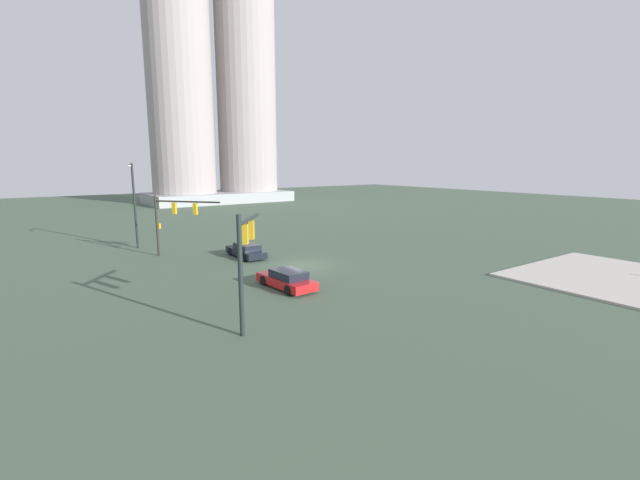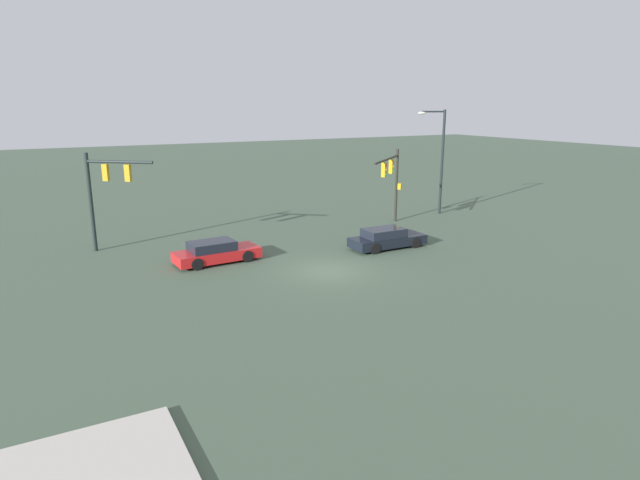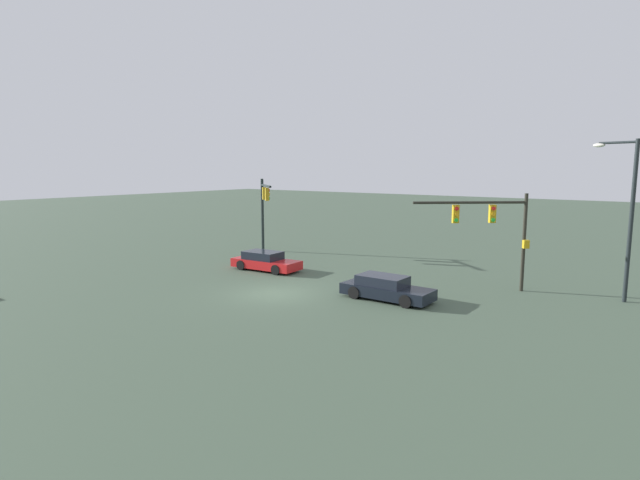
# 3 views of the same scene
# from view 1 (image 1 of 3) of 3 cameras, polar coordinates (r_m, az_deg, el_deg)

# --- Properties ---
(ground_plane) EXTENTS (188.14, 188.14, 0.00)m
(ground_plane) POSITION_cam_1_polar(r_m,az_deg,el_deg) (33.90, -2.24, -3.38)
(ground_plane) COLOR #415442
(sidewalk_corner) EXTENTS (12.72, 12.39, 0.15)m
(sidewalk_corner) POSITION_cam_1_polar(r_m,az_deg,el_deg) (36.17, 35.44, -4.31)
(sidewalk_corner) COLOR #B6B0A5
(sidewalk_corner) RESTS_ON ground
(traffic_signal_near_corner) EXTENTS (2.69, 3.29, 5.70)m
(traffic_signal_near_corner) POSITION_cam_1_polar(r_m,az_deg,el_deg) (20.62, -9.98, -1.43)
(traffic_signal_near_corner) COLOR black
(traffic_signal_near_corner) RESTS_ON ground
(traffic_signal_opposite_side) EXTENTS (4.05, 5.00, 5.24)m
(traffic_signal_opposite_side) POSITION_cam_1_polar(r_m,az_deg,el_deg) (38.44, -18.91, 3.22)
(traffic_signal_opposite_side) COLOR black
(traffic_signal_opposite_side) RESTS_ON ground
(streetlamp_curved_arm) EXTENTS (0.91, 2.14, 7.94)m
(streetlamp_curved_arm) POSITION_cam_1_polar(r_m,az_deg,el_deg) (43.49, -23.48, 4.91)
(streetlamp_curved_arm) COLOR black
(streetlamp_curved_arm) RESTS_ON ground
(highrise_twin_tower) EXTENTS (28.07, 14.14, 59.74)m
(highrise_twin_tower) POSITION_cam_1_polar(r_m,az_deg,el_deg) (94.29, -14.04, 23.13)
(highrise_twin_tower) COLOR gray
(highrise_twin_tower) RESTS_ON ground
(sedan_car_approaching) EXTENTS (1.83, 4.66, 1.21)m
(sedan_car_approaching) POSITION_cam_1_polar(r_m,az_deg,el_deg) (37.17, -9.78, -1.41)
(sedan_car_approaching) COLOR black
(sedan_car_approaching) RESTS_ON ground
(sedan_car_waiting_far) EXTENTS (2.07, 4.67, 1.21)m
(sedan_car_waiting_far) POSITION_cam_1_polar(r_m,az_deg,el_deg) (27.78, -4.43, -5.23)
(sedan_car_waiting_far) COLOR red
(sedan_car_waiting_far) RESTS_ON ground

